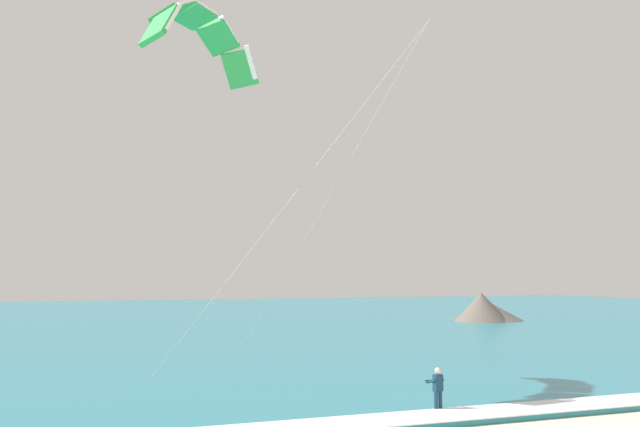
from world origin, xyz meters
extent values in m
cube|color=teal|center=(0.00, 71.67, 0.10)|extent=(200.00, 120.00, 0.20)
cube|color=white|center=(0.00, 12.67, 0.22)|extent=(200.00, 2.09, 0.04)
ellipsoid|color=#239EC6|center=(-1.92, 13.71, 0.03)|extent=(0.67, 1.45, 0.05)
cube|color=black|center=(-1.92, 13.96, 0.07)|extent=(0.17, 0.09, 0.04)
cube|color=black|center=(-1.92, 13.46, 0.07)|extent=(0.17, 0.09, 0.04)
cylinder|color=#143347|center=(-2.01, 13.69, 0.42)|extent=(0.14, 0.14, 0.84)
cylinder|color=#143347|center=(-1.82, 13.73, 0.42)|extent=(0.14, 0.14, 0.84)
cube|color=#143347|center=(-1.92, 13.71, 1.14)|extent=(0.37, 0.26, 0.60)
sphere|color=beige|center=(-1.92, 13.71, 1.58)|extent=(0.22, 0.22, 0.22)
cylinder|color=#143347|center=(-2.12, 13.84, 1.19)|extent=(0.18, 0.51, 0.22)
cylinder|color=#143347|center=(-1.77, 13.90, 1.19)|extent=(0.18, 0.51, 0.22)
cylinder|color=black|center=(-1.98, 14.08, 1.19)|extent=(0.55, 0.13, 0.04)
cube|color=#3F3F42|center=(-1.94, 13.83, 0.92)|extent=(0.13, 0.10, 0.10)
cube|color=green|center=(-6.93, 23.06, 14.76)|extent=(1.97, 1.55, 1.78)
cube|color=white|center=(-6.51, 22.66, 15.02)|extent=(0.90, 0.90, 1.46)
cube|color=green|center=(-8.17, 22.33, 15.92)|extent=(2.18, 2.00, 1.37)
cube|color=white|center=(-7.76, 21.93, 16.18)|extent=(1.20, 1.25, 0.95)
cube|color=green|center=(-9.53, 21.14, 16.34)|extent=(2.21, 2.21, 0.65)
cube|color=white|center=(-9.11, 20.74, 16.60)|extent=(1.33, 1.35, 0.22)
cube|color=green|center=(-10.69, 19.76, 15.92)|extent=(2.00, 2.19, 1.37)
cube|color=white|center=(-10.27, 19.35, 16.18)|extent=(1.23, 1.22, 0.95)
cube|color=green|center=(-11.39, 18.50, 14.76)|extent=(1.56, 1.97, 1.78)
cube|color=white|center=(-10.97, 18.09, 15.02)|extent=(0.89, 0.91, 1.46)
cylinder|color=#B2B2B7|center=(-4.39, 18.57, 7.98)|extent=(5.10, 9.00, 13.57)
cylinder|color=#B2B2B7|center=(-6.62, 16.29, 7.98)|extent=(9.56, 4.44, 13.57)
cone|color=#665B51|center=(27.46, 54.64, 1.60)|extent=(5.96, 5.96, 3.20)
cone|color=#56514C|center=(28.97, 55.83, 1.12)|extent=(8.34, 8.34, 2.24)
camera|label=1|loc=(-15.30, -9.09, 5.02)|focal=39.97mm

